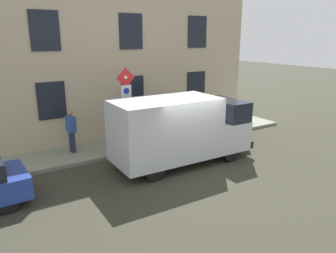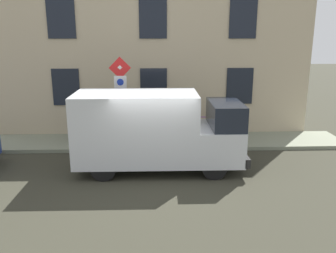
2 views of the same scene
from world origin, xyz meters
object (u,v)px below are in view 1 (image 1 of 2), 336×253
Objects in this scene: delivery_van at (180,129)px; bicycle_black at (192,121)px; sign_post_stacked at (126,98)px; bicycle_purple at (179,123)px; litter_bin at (162,133)px; pedestrian at (71,130)px.

bicycle_black is (3.24, -2.95, -0.82)m from delivery_van.
delivery_van is at bearing -147.07° from sign_post_stacked.
bicycle_purple is (3.24, -2.17, -0.82)m from delivery_van.
sign_post_stacked is at bearing 18.70° from bicycle_black.
sign_post_stacked is at bearing 94.64° from litter_bin.
delivery_van is 4.31m from pedestrian.
pedestrian is (-0.35, 6.14, 0.56)m from bicycle_black.
sign_post_stacked is at bearing -40.27° from pedestrian.
bicycle_black is at bearing 178.52° from bicycle_purple.
litter_bin is at bearing -26.68° from pedestrian.
sign_post_stacked is 2.48m from delivery_van.
delivery_van is 3.12× the size of bicycle_black.
pedestrian reaches higher than bicycle_black.
sign_post_stacked reaches higher than pedestrian.
pedestrian is at bearing 138.35° from delivery_van.
bicycle_black and bicycle_purple have the same top height.
sign_post_stacked is 1.88× the size of bicycle_black.
bicycle_black is at bearing 48.23° from delivery_van.
delivery_van reaches higher than litter_bin.
bicycle_black is at bearing -72.39° from sign_post_stacked.
pedestrian reaches higher than bicycle_purple.
delivery_van reaches higher than bicycle_black.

